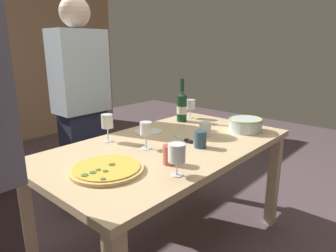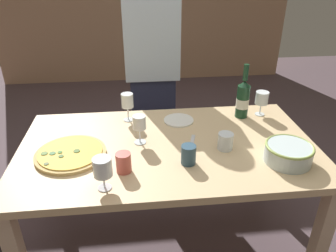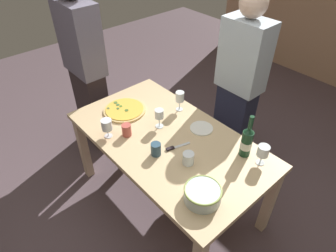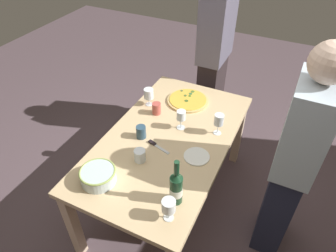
{
  "view_description": "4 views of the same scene",
  "coord_description": "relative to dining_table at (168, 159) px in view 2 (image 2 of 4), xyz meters",
  "views": [
    {
      "loc": [
        -1.33,
        -1.17,
        1.35
      ],
      "look_at": [
        0.0,
        0.0,
        0.86
      ],
      "focal_mm": 32.19,
      "sensor_mm": 36.0,
      "label": 1
    },
    {
      "loc": [
        -0.16,
        -1.5,
        1.67
      ],
      "look_at": [
        0.0,
        0.0,
        0.86
      ],
      "focal_mm": 34.74,
      "sensor_mm": 36.0,
      "label": 2
    },
    {
      "loc": [
        1.29,
        -1.13,
        2.26
      ],
      "look_at": [
        0.0,
        0.0,
        0.86
      ],
      "focal_mm": 31.62,
      "sensor_mm": 36.0,
      "label": 3
    },
    {
      "loc": [
        1.55,
        0.75,
        2.29
      ],
      "look_at": [
        0.0,
        0.0,
        0.86
      ],
      "focal_mm": 32.47,
      "sensor_mm": 36.0,
      "label": 4
    }
  ],
  "objects": [
    {
      "name": "pizza_knife",
      "position": [
        0.12,
        -0.04,
        0.1
      ],
      "size": [
        0.08,
        0.19,
        0.02
      ],
      "color": "silver",
      "rests_on": "dining_table"
    },
    {
      "name": "wine_glass_by_bottle",
      "position": [
        0.63,
        0.31,
        0.2
      ],
      "size": [
        0.08,
        0.08,
        0.15
      ],
      "color": "white",
      "rests_on": "dining_table"
    },
    {
      "name": "ground_plane",
      "position": [
        0.0,
        0.0,
        -0.66
      ],
      "size": [
        8.0,
        8.0,
        0.0
      ],
      "primitive_type": "plane",
      "color": "#57464C"
    },
    {
      "name": "cup_spare",
      "position": [
        0.3,
        -0.07,
        0.14
      ],
      "size": [
        0.08,
        0.08,
        0.09
      ],
      "primitive_type": "cylinder",
      "color": "white",
      "rests_on": "dining_table"
    },
    {
      "name": "wine_glass_far_right",
      "position": [
        -0.15,
        0.04,
        0.21
      ],
      "size": [
        0.07,
        0.07,
        0.16
      ],
      "color": "white",
      "rests_on": "dining_table"
    },
    {
      "name": "side_plate",
      "position": [
        0.1,
        0.27,
        0.1
      ],
      "size": [
        0.18,
        0.18,
        0.01
      ],
      "primitive_type": "cylinder",
      "color": "white",
      "rests_on": "dining_table"
    },
    {
      "name": "person_guest_left",
      "position": [
        -0.03,
        0.89,
        0.2
      ],
      "size": [
        0.4,
        0.24,
        1.69
      ],
      "rotation": [
        0.0,
        0.0,
        -1.54
      ],
      "color": "#21253B",
      "rests_on": "ground"
    },
    {
      "name": "wine_glass_near_pizza",
      "position": [
        -0.21,
        0.32,
        0.22
      ],
      "size": [
        0.07,
        0.07,
        0.18
      ],
      "color": "white",
      "rests_on": "dining_table"
    },
    {
      "name": "wine_bottle",
      "position": [
        0.5,
        0.29,
        0.22
      ],
      "size": [
        0.08,
        0.08,
        0.34
      ],
      "color": "#173A22",
      "rests_on": "dining_table"
    },
    {
      "name": "cup_ceramic",
      "position": [
        -0.23,
        -0.22,
        0.14
      ],
      "size": [
        0.07,
        0.07,
        0.1
      ],
      "primitive_type": "cylinder",
      "color": "#BC5146",
      "rests_on": "dining_table"
    },
    {
      "name": "serving_bowl",
      "position": [
        0.57,
        -0.22,
        0.14
      ],
      "size": [
        0.24,
        0.24,
        0.09
      ],
      "color": "silver",
      "rests_on": "dining_table"
    },
    {
      "name": "cup_amber",
      "position": [
        0.08,
        -0.19,
        0.14
      ],
      "size": [
        0.07,
        0.07,
        0.1
      ],
      "primitive_type": "cylinder",
      "color": "#2C495E",
      "rests_on": "dining_table"
    },
    {
      "name": "pizza",
      "position": [
        -0.51,
        -0.05,
        0.1
      ],
      "size": [
        0.36,
        0.36,
        0.03
      ],
      "color": "#D9B66F",
      "rests_on": "dining_table"
    },
    {
      "name": "wine_glass_far_left",
      "position": [
        -0.32,
        -0.34,
        0.2
      ],
      "size": [
        0.08,
        0.08,
        0.16
      ],
      "color": "white",
      "rests_on": "dining_table"
    },
    {
      "name": "dining_table",
      "position": [
        0.0,
        0.0,
        0.0
      ],
      "size": [
        1.6,
        0.9,
        0.75
      ],
      "color": "#D4B584",
      "rests_on": "ground"
    }
  ]
}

